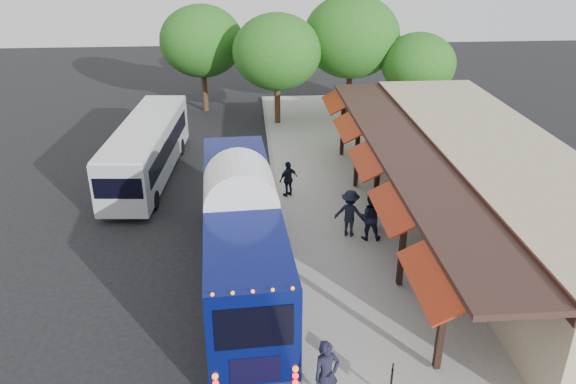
# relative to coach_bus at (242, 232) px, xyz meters

# --- Properties ---
(ground) EXTENTS (90.00, 90.00, 0.00)m
(ground) POSITION_rel_coach_bus_xyz_m (1.45, -0.90, -1.91)
(ground) COLOR black
(ground) RESTS_ON ground
(sidewalk) EXTENTS (10.00, 40.00, 0.15)m
(sidewalk) POSITION_rel_coach_bus_xyz_m (6.45, 3.10, -1.84)
(sidewalk) COLOR #9E9B93
(sidewalk) RESTS_ON ground
(curb) EXTENTS (0.20, 40.00, 0.16)m
(curb) POSITION_rel_coach_bus_xyz_m (1.50, 3.10, -1.84)
(curb) COLOR gray
(curb) RESTS_ON ground
(station_shelter) EXTENTS (8.15, 20.00, 3.60)m
(station_shelter) POSITION_rel_coach_bus_xyz_m (9.83, 3.10, -0.07)
(station_shelter) COLOR tan
(station_shelter) RESTS_ON ground
(coach_bus) EXTENTS (2.98, 11.24, 3.56)m
(coach_bus) POSITION_rel_coach_bus_xyz_m (0.00, 0.00, 0.00)
(coach_bus) COLOR #060F51
(coach_bus) RESTS_ON ground
(city_bus) EXTENTS (2.97, 10.29, 2.73)m
(city_bus) POSITION_rel_coach_bus_xyz_m (-4.56, 9.43, -0.41)
(city_bus) COLOR #979A9F
(city_bus) RESTS_ON ground
(ped_a) EXTENTS (0.82, 0.69, 1.92)m
(ped_a) POSITION_rel_coach_bus_xyz_m (2.05, -5.90, -0.80)
(ped_a) COLOR black
(ped_a) RESTS_ON sidewalk
(ped_b) EXTENTS (1.05, 0.87, 1.96)m
(ped_b) POSITION_rel_coach_bus_xyz_m (4.85, 2.33, -0.78)
(ped_b) COLOR black
(ped_b) RESTS_ON sidewalk
(ped_c) EXTENTS (1.03, 0.87, 1.65)m
(ped_c) POSITION_rel_coach_bus_xyz_m (2.05, 6.41, -0.94)
(ped_c) COLOR black
(ped_c) RESTS_ON sidewalk
(ped_d) EXTENTS (1.40, 1.12, 1.90)m
(ped_d) POSITION_rel_coach_bus_xyz_m (4.15, 2.66, -0.81)
(ped_d) COLOR black
(ped_d) RESTS_ON sidewalk
(sign_board) EXTENTS (0.19, 0.45, 1.02)m
(sign_board) POSITION_rel_coach_bus_xyz_m (3.70, -5.90, -1.07)
(sign_board) COLOR black
(sign_board) RESTS_ON sidewalk
(tree_left) EXTENTS (5.27, 5.27, 6.75)m
(tree_left) POSITION_rel_coach_bus_xyz_m (2.18, 17.07, 2.58)
(tree_left) COLOR #382314
(tree_left) RESTS_ON ground
(tree_mid) EXTENTS (5.95, 5.95, 7.62)m
(tree_mid) POSITION_rel_coach_bus_xyz_m (6.85, 18.47, 3.17)
(tree_mid) COLOR #382314
(tree_mid) RESTS_ON ground
(tree_right) EXTENTS (4.40, 4.40, 5.63)m
(tree_right) POSITION_rel_coach_bus_xyz_m (10.60, 16.44, 1.84)
(tree_right) COLOR #382314
(tree_right) RESTS_ON ground
(tree_far) EXTENTS (5.36, 5.36, 6.86)m
(tree_far) POSITION_rel_coach_bus_xyz_m (-2.45, 20.47, 2.66)
(tree_far) COLOR #382314
(tree_far) RESTS_ON ground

